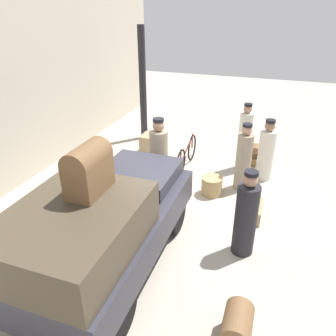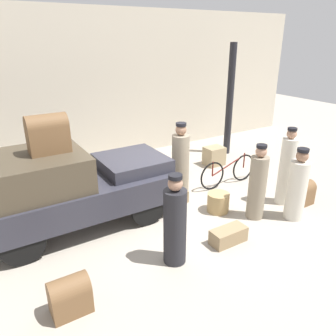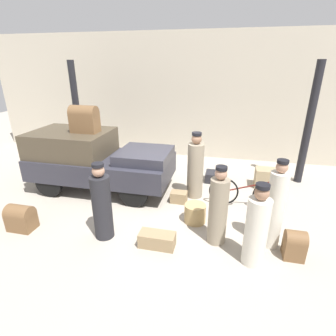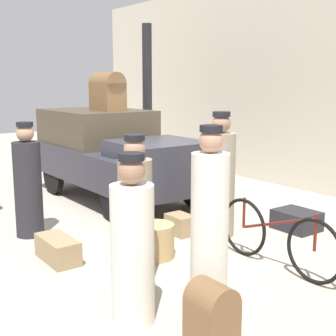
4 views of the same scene
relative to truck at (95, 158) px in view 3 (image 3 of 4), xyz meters
name	(u,v)px [view 3 (image 3 of 4)]	position (x,y,z in m)	size (l,w,h in m)	color
ground_plane	(159,204)	(2.01, -0.54, -0.92)	(30.00, 30.00, 0.00)	#A89E8E
station_building_facade	(186,97)	(2.01, 3.54, 1.33)	(16.00, 0.15, 4.50)	beige
canopy_pillar_left	(77,115)	(-1.51, 1.79, 0.84)	(0.22, 0.22, 3.53)	black
canopy_pillar_right	(309,125)	(5.87, 1.79, 0.84)	(0.22, 0.22, 3.53)	black
truck	(95,158)	(0.00, 0.00, 0.00)	(3.94, 1.79, 1.67)	black
bicycle	(245,193)	(4.18, -0.19, -0.54)	(1.83, 0.04, 0.80)	black
wicker_basket	(195,213)	(3.03, -1.15, -0.70)	(0.49, 0.49, 0.44)	tan
porter_standing_middle	(195,168)	(2.85, 0.12, -0.10)	(0.43, 0.43, 1.80)	gray
conductor_in_dark_uniform	(275,208)	(4.62, -1.64, -0.07)	(0.35, 0.35, 1.83)	silver
porter_with_bicycle	(102,205)	(1.24, -2.12, -0.17)	(0.39, 0.39, 1.66)	#232328
porter_carrying_trunk	(218,209)	(3.55, -1.77, -0.16)	(0.37, 0.37, 1.66)	gray
porter_lifting_near_truck	(256,229)	(4.24, -2.24, -0.20)	(0.40, 0.40, 1.59)	silver
trunk_barrel_dark	(21,217)	(-0.65, -2.30, -0.63)	(0.56, 0.39, 0.58)	brown
trunk_large_brown	(216,177)	(3.37, 1.22, -0.77)	(0.62, 0.51, 0.29)	#232328
suitcase_small_leather	(295,244)	(5.00, -1.94, -0.63)	(0.37, 0.34, 0.57)	brown
suitcase_tan_flat	(265,178)	(4.81, 1.16, -0.64)	(0.57, 0.47, 0.56)	#9E8966
trunk_wicker_pale	(179,197)	(2.50, -0.33, -0.78)	(0.43, 0.30, 0.29)	#937A56
trunk_umber_medium	(157,240)	(2.41, -2.20, -0.77)	(0.72, 0.33, 0.30)	#937A56
trunk_on_truck_roof	(84,119)	(-0.19, 0.00, 1.12)	(0.73, 0.42, 0.73)	brown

